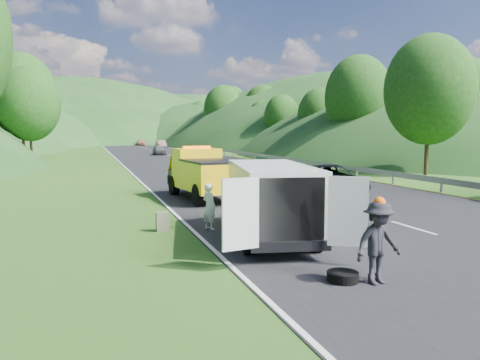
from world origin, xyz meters
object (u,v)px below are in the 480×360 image
object	(u,v)px
white_van	(270,197)
spare_tire	(343,282)
passing_suv	(330,194)
child	(248,233)
worker	(377,284)
woman	(209,230)
suitcase	(162,222)
tow_truck	(204,173)

from	to	relation	value
white_van	spare_tire	xyz separation A→B (m)	(-0.04, -4.21, -1.24)
passing_suv	spare_tire	bearing A→B (deg)	-114.26
spare_tire	white_van	bearing A→B (deg)	89.46
white_van	passing_suv	distance (m)	10.53
child	worker	bearing A→B (deg)	-29.97
white_van	woman	xyz separation A→B (m)	(-1.39, 1.72, -1.24)
suitcase	spare_tire	bearing A→B (deg)	-65.46
suitcase	tow_truck	bearing A→B (deg)	65.53
suitcase	passing_suv	world-z (taller)	passing_suv
child	woman	bearing A→B (deg)	-166.47
suitcase	passing_suv	xyz separation A→B (m)	(9.38, 6.21, -0.31)
child	passing_suv	world-z (taller)	passing_suv
tow_truck	passing_suv	bearing A→B (deg)	-7.53
child	suitcase	xyz separation A→B (m)	(-2.51, 1.04, 0.31)
spare_tire	passing_suv	size ratio (longest dim) A/B	0.13
child	worker	size ratio (longest dim) A/B	0.55
white_van	suitcase	distance (m)	3.60
woman	suitcase	size ratio (longest dim) A/B	2.40
woman	worker	xyz separation A→B (m)	(1.95, -6.29, 0.00)
white_van	child	bearing A→B (deg)	121.67
woman	worker	size ratio (longest dim) A/B	0.86
worker	passing_suv	xyz separation A→B (m)	(5.95, 12.75, 0.00)
woman	suitcase	xyz separation A→B (m)	(-1.47, 0.25, 0.31)
worker	suitcase	xyz separation A→B (m)	(-3.42, 6.54, 0.31)
white_van	spare_tire	bearing A→B (deg)	-79.47
suitcase	spare_tire	distance (m)	6.81
white_van	spare_tire	distance (m)	4.39
worker	spare_tire	size ratio (longest dim) A/B	2.58
woman	child	size ratio (longest dim) A/B	1.57
child	suitcase	bearing A→B (deg)	-151.85
tow_truck	child	world-z (taller)	tow_truck
woman	suitcase	world-z (taller)	woman
suitcase	woman	bearing A→B (deg)	-9.72
child	worker	world-z (taller)	worker
spare_tire	passing_suv	bearing A→B (deg)	62.13
tow_truck	worker	size ratio (longest dim) A/B	3.39
spare_tire	suitcase	bearing A→B (deg)	114.54
child	passing_suv	xyz separation A→B (m)	(6.86, 7.25, 0.00)
suitcase	passing_suv	distance (m)	11.25
white_van	woman	world-z (taller)	white_van
suitcase	child	bearing A→B (deg)	-22.47
child	suitcase	world-z (taller)	suitcase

